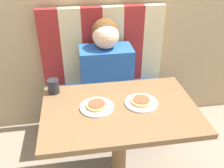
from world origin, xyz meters
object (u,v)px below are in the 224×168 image
object	(u,v)px
pizza_right	(141,101)
plate_left	(97,107)
drinking_cup	(53,86)
plate_right	(141,103)
person	(106,60)
pizza_left	(97,105)

from	to	relation	value
pizza_right	plate_left	bearing A→B (deg)	180.00
drinking_cup	plate_right	bearing A→B (deg)	-21.99
person	drinking_cup	xyz separation A→B (m)	(-0.41, -0.38, 0.01)
plate_right	drinking_cup	bearing A→B (deg)	158.01
plate_left	drinking_cup	size ratio (longest dim) A/B	2.15
person	pizza_right	size ratio (longest dim) A/B	4.79
pizza_left	pizza_right	world-z (taller)	same
drinking_cup	person	bearing A→B (deg)	42.94
person	pizza_left	distance (m)	0.62
plate_left	pizza_left	xyz separation A→B (m)	(0.00, -0.00, 0.02)
plate_right	pizza_right	size ratio (longest dim) A/B	1.56
pizza_right	drinking_cup	bearing A→B (deg)	158.01
plate_left	plate_right	distance (m)	0.28
person	drinking_cup	size ratio (longest dim) A/B	6.61
plate_left	person	bearing A→B (deg)	76.81
person	plate_right	world-z (taller)	person
person	pizza_left	world-z (taller)	person
person	pizza_left	size ratio (longest dim) A/B	4.79
plate_left	pizza_right	distance (m)	0.28
plate_left	plate_right	bearing A→B (deg)	0.00
person	pizza_left	xyz separation A→B (m)	(-0.14, -0.61, -0.01)
plate_right	pizza_left	distance (m)	0.28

